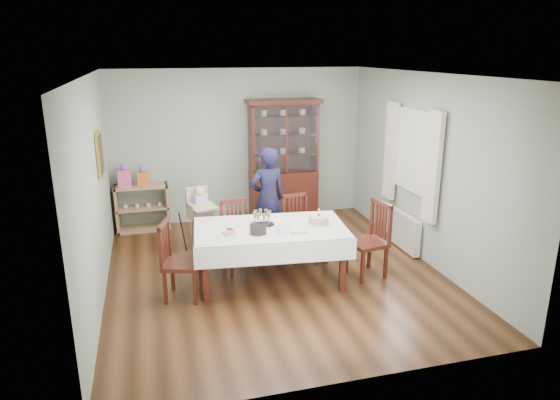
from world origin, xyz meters
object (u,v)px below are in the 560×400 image
object	(u,v)px
chair_far_left	(239,248)
chair_far_right	(300,240)
gift_bag_pink	(124,177)
chair_end_left	(181,276)
woman	(268,198)
dining_table	(270,254)
chair_end_right	(368,254)
high_chair	(201,227)
china_cabinet	(283,159)
birthday_cake	(319,220)
champagne_tray	(262,221)
gift_bag_orange	(143,177)
sideboard	(143,208)

from	to	relation	value
chair_far_left	chair_far_right	bearing A→B (deg)	-2.95
chair_far_left	gift_bag_pink	bearing A→B (deg)	120.73
chair_far_right	chair_end_left	distance (m)	1.97
woman	dining_table	bearing A→B (deg)	67.27
chair_end_right	high_chair	distance (m)	2.54
china_cabinet	gift_bag_pink	bearing A→B (deg)	179.97
high_chair	birthday_cake	size ratio (longest dim) A/B	3.41
chair_end_left	high_chair	distance (m)	1.49
woman	birthday_cake	size ratio (longest dim) A/B	5.19
chair_end_left	chair_end_right	world-z (taller)	chair_end_right
chair_far_right	high_chair	distance (m)	1.52
chair_far_right	chair_end_left	size ratio (longest dim) A/B	0.96
china_cabinet	chair_end_left	world-z (taller)	china_cabinet
chair_far_right	chair_far_left	bearing A→B (deg)	174.60
champagne_tray	gift_bag_orange	world-z (taller)	gift_bag_orange
gift_bag_orange	sideboard	bearing A→B (deg)	157.42
china_cabinet	birthday_cake	xyz separation A→B (m)	(-0.20, -2.51, -0.31)
china_cabinet	birthday_cake	bearing A→B (deg)	-94.60
chair_end_right	champagne_tray	distance (m)	1.53
chair_far_left	chair_end_left	bearing A→B (deg)	-148.16
woman	gift_bag_pink	size ratio (longest dim) A/B	4.11
chair_end_left	woman	size ratio (longest dim) A/B	0.63
china_cabinet	chair_far_left	xyz separation A→B (m)	(-1.19, -1.93, -0.84)
sideboard	chair_far_right	distance (m)	2.93
gift_bag_pink	dining_table	bearing A→B (deg)	-52.49
gift_bag_pink	china_cabinet	bearing A→B (deg)	-0.03
champagne_tray	chair_end_right	bearing A→B (deg)	-11.07
dining_table	chair_far_left	world-z (taller)	chair_far_left
chair_far_right	chair_end_left	bearing A→B (deg)	-166.42
dining_table	chair_end_right	distance (m)	1.34
chair_far_left	gift_bag_pink	world-z (taller)	gift_bag_pink
dining_table	gift_bag_orange	size ratio (longest dim) A/B	6.30
dining_table	china_cabinet	size ratio (longest dim) A/B	0.97
champagne_tray	woman	bearing A→B (deg)	72.75
birthday_cake	gift_bag_pink	xyz separation A→B (m)	(-2.55, 2.52, 0.16)
chair_end_left	gift_bag_pink	bearing A→B (deg)	32.19
gift_bag_pink	gift_bag_orange	size ratio (longest dim) A/B	1.16
chair_end_right	chair_far_right	bearing A→B (deg)	-148.60
chair_end_right	birthday_cake	size ratio (longest dim) A/B	3.38
dining_table	gift_bag_pink	xyz separation A→B (m)	(-1.89, 2.47, 0.59)
dining_table	high_chair	world-z (taller)	high_chair
china_cabinet	high_chair	xyz separation A→B (m)	(-1.64, -1.23, -0.71)
champagne_tray	chair_far_right	bearing A→B (deg)	37.14
sideboard	woman	size ratio (longest dim) A/B	0.57
chair_far_left	chair_far_right	xyz separation A→B (m)	(0.94, 0.09, -0.00)
china_cabinet	gift_bag_pink	world-z (taller)	china_cabinet
chair_far_right	gift_bag_pink	bearing A→B (deg)	132.87
sideboard	chair_far_left	distance (m)	2.36
chair_end_left	birthday_cake	world-z (taller)	chair_end_left
chair_end_right	high_chair	bearing A→B (deg)	-134.56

